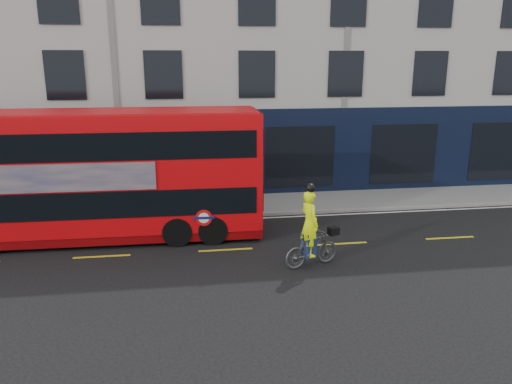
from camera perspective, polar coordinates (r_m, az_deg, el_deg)
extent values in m
plane|color=black|center=(15.58, -18.02, -9.12)|extent=(120.00, 120.00, 0.00)
cube|color=slate|center=(21.60, -15.28, -1.96)|extent=(60.00, 3.00, 0.12)
cube|color=gray|center=(20.18, -15.77, -3.18)|extent=(60.00, 0.12, 0.13)
cube|color=#ABA8A1|center=(27.20, -14.78, 17.37)|extent=(50.00, 10.00, 15.00)
cube|color=black|center=(22.57, -15.19, 3.85)|extent=(50.00, 0.08, 4.00)
cube|color=silver|center=(19.92, -15.86, -3.61)|extent=(58.00, 0.10, 0.01)
cube|color=red|center=(17.97, -17.54, 2.32)|extent=(11.10, 2.65, 3.97)
cube|color=#690406|center=(18.53, -17.02, -4.13)|extent=(11.10, 2.60, 0.30)
cube|color=black|center=(18.17, -17.32, -0.39)|extent=(10.65, 2.69, 0.91)
cube|color=black|center=(17.78, -17.80, 5.56)|extent=(10.65, 2.69, 0.91)
cube|color=#AD0B0F|center=(17.66, -18.06, 8.68)|extent=(10.87, 2.55, 0.08)
cube|color=black|center=(18.05, 0.30, 0.21)|extent=(0.07, 2.26, 0.91)
cube|color=black|center=(17.66, 0.31, 6.22)|extent=(0.07, 2.26, 0.91)
cube|color=gray|center=(16.94, -21.63, 1.47)|extent=(6.04, 0.12, 0.91)
cylinder|color=red|center=(16.82, -5.99, -2.96)|extent=(0.56, 0.03, 0.56)
cylinder|color=white|center=(16.81, -5.99, -2.97)|extent=(0.36, 0.02, 0.36)
cube|color=#0C1459|center=(16.81, -5.99, -2.97)|extent=(0.70, 0.03, 0.09)
cylinder|color=black|center=(18.21, -5.12, -3.19)|extent=(1.04, 2.58, 1.01)
cylinder|color=black|center=(18.20, -8.92, -3.32)|extent=(1.04, 2.58, 1.01)
imported|color=#4B4D50|center=(15.40, 6.40, -6.50)|extent=(1.91, 1.06, 1.10)
imported|color=#CBEB04|center=(15.06, 6.13, -3.59)|extent=(0.68, 0.85, 2.02)
cube|color=black|center=(15.65, 8.85, -4.42)|extent=(0.37, 0.33, 0.24)
cube|color=#1A2446|center=(15.28, 6.06, -5.99)|extent=(0.44, 0.50, 0.77)
sphere|color=black|center=(14.74, 6.25, 0.45)|extent=(0.29, 0.29, 0.29)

